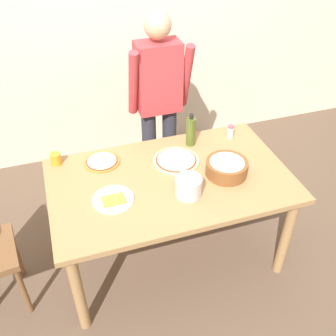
{
  "coord_description": "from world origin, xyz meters",
  "views": [
    {
      "loc": [
        -0.63,
        -1.88,
        2.4
      ],
      "look_at": [
        0.0,
        0.05,
        0.81
      ],
      "focal_mm": 41.4,
      "sensor_mm": 36.0,
      "label": 1
    }
  ],
  "objects_px": {
    "popcorn_bowl": "(227,167)",
    "cup_orange": "(56,159)",
    "olive_oil_bottle": "(191,131)",
    "dining_table": "(170,189)",
    "pizza_raw_on_board": "(176,160)",
    "steel_pot": "(189,186)",
    "plate_with_slice": "(113,199)",
    "pizza_cooked_on_tray": "(102,162)",
    "salt_shaker": "(231,132)",
    "person_cook": "(159,99)"
  },
  "relations": [
    {
      "from": "olive_oil_bottle",
      "to": "steel_pot",
      "type": "relative_size",
      "value": 1.48
    },
    {
      "from": "popcorn_bowl",
      "to": "salt_shaker",
      "type": "xyz_separation_m",
      "value": [
        0.22,
        0.39,
        -0.01
      ]
    },
    {
      "from": "plate_with_slice",
      "to": "popcorn_bowl",
      "type": "bearing_deg",
      "value": 1.8
    },
    {
      "from": "pizza_cooked_on_tray",
      "to": "steel_pot",
      "type": "xyz_separation_m",
      "value": [
        0.46,
        -0.5,
        0.06
      ]
    },
    {
      "from": "pizza_cooked_on_tray",
      "to": "plate_with_slice",
      "type": "bearing_deg",
      "value": -90.54
    },
    {
      "from": "person_cook",
      "to": "olive_oil_bottle",
      "type": "relative_size",
      "value": 6.33
    },
    {
      "from": "popcorn_bowl",
      "to": "olive_oil_bottle",
      "type": "distance_m",
      "value": 0.42
    },
    {
      "from": "popcorn_bowl",
      "to": "salt_shaker",
      "type": "distance_m",
      "value": 0.45
    },
    {
      "from": "cup_orange",
      "to": "salt_shaker",
      "type": "bearing_deg",
      "value": -3.23
    },
    {
      "from": "person_cook",
      "to": "olive_oil_bottle",
      "type": "bearing_deg",
      "value": -74.67
    },
    {
      "from": "salt_shaker",
      "to": "cup_orange",
      "type": "bearing_deg",
      "value": 176.77
    },
    {
      "from": "pizza_raw_on_board",
      "to": "olive_oil_bottle",
      "type": "height_order",
      "value": "olive_oil_bottle"
    },
    {
      "from": "steel_pot",
      "to": "cup_orange",
      "type": "relative_size",
      "value": 2.04
    },
    {
      "from": "plate_with_slice",
      "to": "olive_oil_bottle",
      "type": "height_order",
      "value": "olive_oil_bottle"
    },
    {
      "from": "steel_pot",
      "to": "dining_table",
      "type": "bearing_deg",
      "value": 107.46
    },
    {
      "from": "pizza_cooked_on_tray",
      "to": "olive_oil_bottle",
      "type": "xyz_separation_m",
      "value": [
        0.67,
        0.02,
        0.1
      ]
    },
    {
      "from": "plate_with_slice",
      "to": "olive_oil_bottle",
      "type": "relative_size",
      "value": 1.02
    },
    {
      "from": "person_cook",
      "to": "pizza_cooked_on_tray",
      "type": "relative_size",
      "value": 6.51
    },
    {
      "from": "pizza_cooked_on_tray",
      "to": "plate_with_slice",
      "type": "distance_m",
      "value": 0.41
    },
    {
      "from": "dining_table",
      "to": "olive_oil_bottle",
      "type": "distance_m",
      "value": 0.48
    },
    {
      "from": "pizza_cooked_on_tray",
      "to": "steel_pot",
      "type": "distance_m",
      "value": 0.68
    },
    {
      "from": "steel_pot",
      "to": "salt_shaker",
      "type": "relative_size",
      "value": 1.64
    },
    {
      "from": "cup_orange",
      "to": "steel_pot",
      "type": "bearing_deg",
      "value": -37.37
    },
    {
      "from": "pizza_cooked_on_tray",
      "to": "person_cook",
      "type": "bearing_deg",
      "value": 38.63
    },
    {
      "from": "dining_table",
      "to": "olive_oil_bottle",
      "type": "height_order",
      "value": "olive_oil_bottle"
    },
    {
      "from": "pizza_cooked_on_tray",
      "to": "salt_shaker",
      "type": "height_order",
      "value": "salt_shaker"
    },
    {
      "from": "dining_table",
      "to": "person_cook",
      "type": "bearing_deg",
      "value": 78.51
    },
    {
      "from": "person_cook",
      "to": "dining_table",
      "type": "bearing_deg",
      "value": -101.49
    },
    {
      "from": "pizza_raw_on_board",
      "to": "cup_orange",
      "type": "relative_size",
      "value": 3.84
    },
    {
      "from": "pizza_raw_on_board",
      "to": "salt_shaker",
      "type": "xyz_separation_m",
      "value": [
        0.49,
        0.16,
        0.04
      ]
    },
    {
      "from": "pizza_raw_on_board",
      "to": "plate_with_slice",
      "type": "xyz_separation_m",
      "value": [
        -0.5,
        -0.26,
        -0.0
      ]
    },
    {
      "from": "pizza_raw_on_board",
      "to": "pizza_cooked_on_tray",
      "type": "bearing_deg",
      "value": 163.58
    },
    {
      "from": "popcorn_bowl",
      "to": "salt_shaker",
      "type": "height_order",
      "value": "popcorn_bowl"
    },
    {
      "from": "pizza_raw_on_board",
      "to": "pizza_cooked_on_tray",
      "type": "distance_m",
      "value": 0.52
    },
    {
      "from": "popcorn_bowl",
      "to": "salt_shaker",
      "type": "bearing_deg",
      "value": 61.25
    },
    {
      "from": "dining_table",
      "to": "steel_pot",
      "type": "relative_size",
      "value": 9.22
    },
    {
      "from": "plate_with_slice",
      "to": "olive_oil_bottle",
      "type": "bearing_deg",
      "value": 32.61
    },
    {
      "from": "pizza_raw_on_board",
      "to": "pizza_cooked_on_tray",
      "type": "xyz_separation_m",
      "value": [
        -0.5,
        0.15,
        0.0
      ]
    },
    {
      "from": "pizza_raw_on_board",
      "to": "salt_shaker",
      "type": "distance_m",
      "value": 0.52
    },
    {
      "from": "plate_with_slice",
      "to": "salt_shaker",
      "type": "xyz_separation_m",
      "value": [
        0.99,
        0.42,
        0.04
      ]
    },
    {
      "from": "pizza_cooked_on_tray",
      "to": "olive_oil_bottle",
      "type": "bearing_deg",
      "value": 2.0
    },
    {
      "from": "dining_table",
      "to": "popcorn_bowl",
      "type": "height_order",
      "value": "popcorn_bowl"
    },
    {
      "from": "plate_with_slice",
      "to": "cup_orange",
      "type": "bearing_deg",
      "value": 121.25
    },
    {
      "from": "popcorn_bowl",
      "to": "cup_orange",
      "type": "distance_m",
      "value": 1.17
    },
    {
      "from": "pizza_raw_on_board",
      "to": "steel_pot",
      "type": "distance_m",
      "value": 0.36
    },
    {
      "from": "salt_shaker",
      "to": "olive_oil_bottle",
      "type": "bearing_deg",
      "value": 177.74
    },
    {
      "from": "pizza_cooked_on_tray",
      "to": "popcorn_bowl",
      "type": "distance_m",
      "value": 0.87
    },
    {
      "from": "pizza_raw_on_board",
      "to": "steel_pot",
      "type": "height_order",
      "value": "steel_pot"
    },
    {
      "from": "plate_with_slice",
      "to": "popcorn_bowl",
      "type": "relative_size",
      "value": 0.93
    },
    {
      "from": "salt_shaker",
      "to": "pizza_raw_on_board",
      "type": "bearing_deg",
      "value": -162.17
    }
  ]
}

